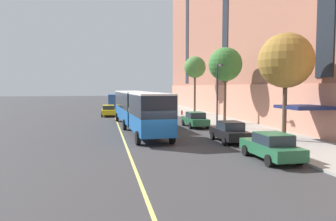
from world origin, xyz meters
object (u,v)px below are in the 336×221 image
city_bus (137,108)px  taxi_cab (109,111)px  street_tree_far_uptown (225,65)px  parked_car_white_1 (163,108)px  box_truck (115,102)px  street_lamp (218,88)px  parked_car_green_3 (271,147)px  street_tree_far_downtown (195,68)px  parked_car_green_0 (195,119)px  fire_hydrant (182,112)px  street_tree_mid_block (286,61)px  parked_car_black_2 (229,132)px

city_bus → taxi_cab: (-2.53, 15.29, -1.33)m
street_tree_far_uptown → parked_car_white_1: bearing=102.9°
parked_car_white_1 → taxi_cab: size_ratio=0.98×
box_truck → street_lamp: (9.17, -24.05, 2.31)m
parked_car_green_3 → box_truck: 38.55m
street_tree_far_downtown → parked_car_white_1: bearing=128.6°
parked_car_green_0 → parked_car_white_1: size_ratio=0.98×
fire_hydrant → street_tree_mid_block: bearing=-84.2°
parked_car_green_0 → street_tree_far_downtown: bearing=74.3°
parked_car_white_1 → street_tree_far_uptown: 18.56m
city_bus → parked_car_green_0: (5.97, 0.67, -1.33)m
parked_car_green_3 → street_lamp: size_ratio=0.73×
taxi_cab → street_tree_far_downtown: 13.99m
taxi_cab → box_truck: bearing=81.4°
parked_car_green_3 → taxi_cab: 31.30m
street_lamp → parked_car_white_1: bearing=94.7°
city_bus → street_tree_far_downtown: size_ratio=2.36×
box_truck → taxi_cab: bearing=-98.6°
street_tree_mid_block → street_tree_far_downtown: (0.00, 24.47, 0.91)m
street_tree_far_downtown → parked_car_green_0: bearing=-105.7°
parked_car_black_2 → taxi_cab: size_ratio=0.93×
street_lamp → parked_car_black_2: bearing=-103.5°
street_lamp → parked_car_green_3: bearing=-97.5°
city_bus → street_tree_far_downtown: street_tree_far_downtown is taller
parked_car_white_1 → fire_hydrant: size_ratio=6.53×
street_tree_far_uptown → parked_car_green_3: bearing=-102.8°
box_truck → street_tree_far_downtown: (11.40, -7.87, 5.27)m
parked_car_green_0 → fire_hydrant: parked_car_green_0 is taller
box_truck → fire_hydrant: (9.07, -9.42, -1.18)m
parked_car_green_0 → fire_hydrant: (1.73, 12.90, -0.29)m
city_bus → parked_car_white_1: bearing=73.1°
taxi_cab → parked_car_green_0: bearing=-59.8°
parked_car_green_0 → city_bus: bearing=-173.6°
city_bus → taxi_cab: city_bus is taller
box_truck → street_tree_mid_block: bearing=-70.6°
parked_car_white_1 → parked_car_green_3: same height
street_tree_mid_block → fire_hydrant: 23.68m
parked_car_black_2 → street_lamp: 8.40m
street_tree_mid_block → street_tree_far_downtown: 24.48m
street_lamp → street_tree_mid_block: bearing=-75.0°
box_truck → taxi_cab: (-1.16, -7.71, -0.89)m
city_bus → parked_car_black_2: (6.00, -8.60, -1.33)m
street_tree_far_downtown → fire_hydrant: (-2.32, -1.56, -6.45)m
parked_car_white_1 → street_tree_far_uptown: (3.95, -17.18, 5.78)m
box_truck → street_tree_far_uptown: size_ratio=0.89×
parked_car_green_0 → parked_car_black_2: 9.28m
city_bus → parked_car_green_3: (5.99, -14.83, -1.33)m
parked_car_white_1 → street_lamp: (1.72, -21.14, 3.20)m
parked_car_black_2 → street_tree_far_downtown: bearing=80.4°
parked_car_white_1 → parked_car_green_0: bearing=-90.3°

